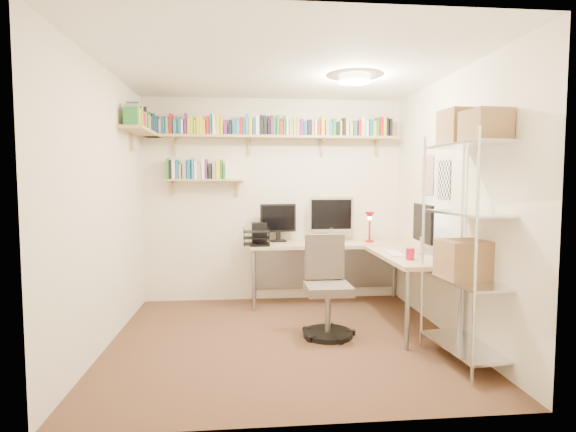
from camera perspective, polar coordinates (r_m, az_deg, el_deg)
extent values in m
plane|color=#4C3520|center=(4.37, -0.52, -15.40)|extent=(3.20, 3.20, 0.00)
cube|color=beige|center=(5.62, -1.84, 2.02)|extent=(3.20, 0.04, 2.50)
cube|color=beige|center=(4.29, -22.33, 0.99)|extent=(0.04, 3.00, 2.50)
cube|color=beige|center=(4.55, 19.99, 1.22)|extent=(0.04, 3.00, 2.50)
cube|color=beige|center=(2.64, 2.27, -0.59)|extent=(3.20, 0.04, 2.50)
cube|color=white|center=(4.24, -0.54, 18.30)|extent=(3.20, 3.00, 0.04)
cube|color=silver|center=(5.04, 17.29, 4.97)|extent=(0.01, 0.30, 0.42)
cube|color=white|center=(4.67, 19.17, 4.38)|extent=(0.01, 0.28, 0.38)
cylinder|color=#FFEAC6|center=(4.54, 8.47, 16.81)|extent=(0.30, 0.30, 0.06)
cube|color=tan|center=(5.52, -1.78, 9.99)|extent=(3.05, 0.25, 0.03)
cube|color=tan|center=(5.20, -18.16, 10.12)|extent=(0.25, 1.00, 0.03)
cube|color=tan|center=(5.52, -10.64, 4.50)|extent=(0.95, 0.20, 0.02)
cube|color=tan|center=(5.63, -14.26, 9.03)|extent=(0.03, 0.20, 0.20)
cube|color=tan|center=(5.56, -4.94, 9.20)|extent=(0.03, 0.20, 0.20)
cube|color=tan|center=(5.64, 4.35, 9.13)|extent=(0.03, 0.20, 0.20)
cube|color=tan|center=(5.80, 11.26, 8.93)|extent=(0.03, 0.20, 0.20)
cube|color=#287933|center=(5.63, -17.15, 10.78)|extent=(0.02, 0.12, 0.18)
cube|color=#C1CF26|center=(5.62, -16.76, 10.73)|extent=(0.02, 0.14, 0.17)
cube|color=#1B5E8D|center=(5.61, -16.31, 10.95)|extent=(0.04, 0.12, 0.21)
cube|color=white|center=(5.60, -15.83, 10.79)|extent=(0.03, 0.12, 0.17)
cube|color=#1B5E8D|center=(5.60, -15.46, 10.96)|extent=(0.03, 0.14, 0.21)
cube|color=tan|center=(5.59, -15.02, 10.96)|extent=(0.04, 0.11, 0.20)
cube|color=red|center=(5.59, -14.60, 11.20)|extent=(0.03, 0.14, 0.25)
cube|color=teal|center=(5.58, -14.10, 10.91)|extent=(0.04, 0.12, 0.18)
cube|color=#1B5E8D|center=(5.57, -13.57, 10.99)|extent=(0.04, 0.14, 0.20)
cube|color=white|center=(5.56, -13.23, 10.89)|extent=(0.02, 0.13, 0.18)
cube|color=#651C6A|center=(5.56, -12.83, 11.28)|extent=(0.03, 0.13, 0.25)
cube|color=#C1CF26|center=(5.55, -12.42, 11.00)|extent=(0.03, 0.13, 0.19)
cube|color=#C1CF26|center=(5.55, -12.07, 11.08)|extent=(0.03, 0.14, 0.21)
cube|color=#C1CF26|center=(5.55, -11.70, 10.92)|extent=(0.02, 0.14, 0.17)
cube|color=#C1CF26|center=(5.55, -11.33, 11.18)|extent=(0.03, 0.13, 0.22)
cube|color=yellow|center=(5.54, -10.92, 11.15)|extent=(0.04, 0.11, 0.21)
cube|color=yellow|center=(5.54, -10.55, 10.96)|extent=(0.03, 0.11, 0.18)
cube|color=red|center=(5.53, -10.11, 11.19)|extent=(0.03, 0.13, 0.22)
cube|color=#1B5E8D|center=(5.53, -9.76, 11.34)|extent=(0.03, 0.12, 0.24)
cube|color=white|center=(5.53, -9.33, 11.27)|extent=(0.03, 0.14, 0.23)
cube|color=#C1CF26|center=(5.53, -8.85, 11.33)|extent=(0.04, 0.15, 0.24)
cube|color=yellow|center=(5.53, -8.41, 11.30)|extent=(0.03, 0.14, 0.23)
cube|color=#651C6A|center=(5.52, -7.93, 11.01)|extent=(0.04, 0.13, 0.17)
cube|color=black|center=(5.52, -7.37, 11.03)|extent=(0.04, 0.14, 0.18)
cube|color=#1B5E8D|center=(5.52, -6.83, 11.08)|extent=(0.04, 0.14, 0.19)
cube|color=teal|center=(5.52, -6.36, 11.05)|extent=(0.04, 0.13, 0.18)
cube|color=red|center=(5.52, -5.92, 11.21)|extent=(0.03, 0.13, 0.21)
cube|color=#1B5E8D|center=(5.52, -5.59, 11.18)|extent=(0.03, 0.15, 0.20)
cube|color=teal|center=(5.52, -5.21, 11.41)|extent=(0.03, 0.15, 0.25)
cube|color=yellow|center=(5.52, -4.76, 11.25)|extent=(0.03, 0.13, 0.21)
cube|color=#1B5E8D|center=(5.52, -4.33, 11.23)|extent=(0.02, 0.12, 0.21)
cube|color=white|center=(5.52, -3.91, 11.38)|extent=(0.04, 0.14, 0.24)
cube|color=black|center=(5.52, -3.40, 11.37)|extent=(0.04, 0.14, 0.24)
cube|color=black|center=(5.52, -2.91, 11.35)|extent=(0.03, 0.12, 0.23)
cube|color=black|center=(5.53, -2.48, 11.32)|extent=(0.02, 0.13, 0.23)
cube|color=#651C6A|center=(5.53, -2.11, 11.39)|extent=(0.03, 0.13, 0.24)
cube|color=#287933|center=(5.53, -1.78, 11.33)|extent=(0.03, 0.13, 0.23)
cube|color=#287933|center=(5.53, -1.31, 11.39)|extent=(0.03, 0.13, 0.24)
cube|color=red|center=(5.53, -0.88, 11.03)|extent=(0.03, 0.14, 0.17)
cube|color=#287933|center=(5.54, -0.49, 11.36)|extent=(0.02, 0.13, 0.24)
cube|color=white|center=(5.54, -0.12, 11.28)|extent=(0.02, 0.14, 0.22)
cube|color=tan|center=(5.54, 0.34, 11.18)|extent=(0.04, 0.14, 0.20)
cube|color=#C1CF26|center=(5.55, 0.81, 11.29)|extent=(0.03, 0.12, 0.23)
cube|color=tan|center=(5.55, 1.20, 11.31)|extent=(0.04, 0.14, 0.23)
cube|color=#651C6A|center=(5.56, 1.70, 11.13)|extent=(0.04, 0.14, 0.20)
cube|color=#1B5E8D|center=(5.56, 2.17, 10.99)|extent=(0.03, 0.14, 0.17)
cube|color=black|center=(5.57, 2.66, 11.08)|extent=(0.04, 0.13, 0.19)
cube|color=tan|center=(5.58, 3.11, 11.07)|extent=(0.03, 0.13, 0.19)
cube|color=white|center=(5.58, 3.49, 11.06)|extent=(0.03, 0.13, 0.19)
cube|color=red|center=(5.59, 3.87, 10.97)|extent=(0.03, 0.14, 0.18)
cube|color=yellow|center=(5.60, 4.37, 11.28)|extent=(0.04, 0.14, 0.24)
cube|color=tan|center=(5.61, 4.93, 11.05)|extent=(0.04, 0.13, 0.20)
cube|color=teal|center=(5.61, 5.37, 10.93)|extent=(0.04, 0.11, 0.18)
cube|color=#287933|center=(5.62, 5.80, 11.08)|extent=(0.04, 0.14, 0.21)
cube|color=black|center=(5.63, 6.28, 10.88)|extent=(0.03, 0.14, 0.17)
cube|color=yellow|center=(5.64, 6.62, 10.92)|extent=(0.02, 0.14, 0.18)
cube|color=black|center=(5.65, 7.05, 11.10)|extent=(0.03, 0.12, 0.22)
cube|color=white|center=(5.65, 7.42, 10.85)|extent=(0.03, 0.14, 0.17)
cube|color=#C1CF26|center=(5.66, 7.90, 10.82)|extent=(0.04, 0.14, 0.17)
cube|color=#1B5E8D|center=(5.68, 8.45, 10.89)|extent=(0.04, 0.12, 0.19)
cube|color=red|center=(5.69, 8.95, 10.92)|extent=(0.03, 0.13, 0.20)
cube|color=white|center=(5.70, 9.39, 11.10)|extent=(0.04, 0.14, 0.24)
cube|color=white|center=(5.71, 9.89, 10.84)|extent=(0.04, 0.12, 0.19)
cube|color=#1B5E8D|center=(5.73, 10.35, 10.90)|extent=(0.04, 0.15, 0.21)
cube|color=#C1CF26|center=(5.74, 10.79, 10.76)|extent=(0.04, 0.15, 0.18)
cube|color=#287933|center=(5.75, 11.20, 10.97)|extent=(0.03, 0.14, 0.23)
cube|color=red|center=(5.77, 11.63, 10.99)|extent=(0.04, 0.13, 0.24)
cube|color=#C1CF26|center=(5.78, 12.04, 10.91)|extent=(0.04, 0.13, 0.23)
cube|color=black|center=(5.79, 12.39, 10.93)|extent=(0.02, 0.11, 0.23)
cube|color=black|center=(5.80, 12.79, 10.84)|extent=(0.03, 0.12, 0.22)
cube|color=#287933|center=(4.80, -19.33, 11.87)|extent=(0.14, 0.04, 0.18)
cube|color=tan|center=(4.85, -19.20, 12.03)|extent=(0.15, 0.03, 0.22)
cube|color=#1B5E8D|center=(4.90, -19.07, 12.11)|extent=(0.12, 0.03, 0.25)
cube|color=#C1CF26|center=(4.94, -18.92, 11.72)|extent=(0.13, 0.04, 0.19)
cube|color=#287933|center=(4.98, -18.81, 11.82)|extent=(0.13, 0.03, 0.22)
cube|color=yellow|center=(5.03, -18.70, 11.78)|extent=(0.13, 0.04, 0.23)
cube|color=yellow|center=(5.07, -18.58, 11.61)|extent=(0.11, 0.03, 0.21)
cube|color=red|center=(5.10, -18.48, 11.37)|extent=(0.13, 0.04, 0.17)
cube|color=tan|center=(5.15, -18.37, 11.40)|extent=(0.15, 0.04, 0.19)
cube|color=black|center=(5.19, -18.28, 11.68)|extent=(0.14, 0.02, 0.25)
cube|color=red|center=(5.22, -18.20, 11.47)|extent=(0.14, 0.03, 0.22)
cube|color=#287933|center=(5.25, -18.10, 11.39)|extent=(0.14, 0.02, 0.21)
cube|color=teal|center=(5.30, -17.99, 11.24)|extent=(0.13, 0.04, 0.19)
cube|color=yellow|center=(5.34, -17.88, 11.13)|extent=(0.15, 0.04, 0.18)
cube|color=#1B5E8D|center=(5.38, -17.77, 11.05)|extent=(0.13, 0.04, 0.18)
cube|color=#287933|center=(5.43, -17.68, 11.28)|extent=(0.12, 0.03, 0.23)
cube|color=#1B5E8D|center=(5.46, -17.59, 11.01)|extent=(0.14, 0.03, 0.19)
cube|color=black|center=(5.51, -17.50, 11.15)|extent=(0.14, 0.04, 0.23)
cube|color=red|center=(5.56, -17.38, 10.85)|extent=(0.14, 0.04, 0.18)
cube|color=#1B5E8D|center=(5.61, -17.28, 11.10)|extent=(0.15, 0.03, 0.24)
cube|color=#287933|center=(5.64, -17.20, 10.70)|extent=(0.13, 0.03, 0.17)
cube|color=#287933|center=(5.58, -14.94, 5.84)|extent=(0.03, 0.13, 0.25)
cube|color=black|center=(5.57, -14.63, 5.71)|extent=(0.02, 0.14, 0.22)
cube|color=white|center=(5.57, -14.25, 5.68)|extent=(0.04, 0.14, 0.22)
cube|color=#1B5E8D|center=(5.56, -13.83, 5.74)|extent=(0.03, 0.13, 0.23)
cube|color=tan|center=(5.56, -13.50, 5.47)|extent=(0.03, 0.11, 0.17)
cube|color=tan|center=(5.55, -12.98, 5.74)|extent=(0.04, 0.11, 0.22)
cube|color=#1B5E8D|center=(5.54, -12.45, 5.79)|extent=(0.04, 0.13, 0.23)
cube|color=teal|center=(5.54, -11.95, 5.90)|extent=(0.02, 0.15, 0.25)
cube|color=white|center=(5.53, -11.58, 5.70)|extent=(0.04, 0.12, 0.21)
cube|color=tan|center=(5.53, -11.15, 5.59)|extent=(0.04, 0.13, 0.19)
cube|color=white|center=(5.53, -10.68, 5.86)|extent=(0.04, 0.14, 0.24)
cube|color=#651C6A|center=(5.52, -10.30, 5.86)|extent=(0.03, 0.15, 0.24)
cube|color=black|center=(5.52, -9.85, 5.61)|extent=(0.03, 0.15, 0.19)
cube|color=tan|center=(5.52, -9.33, 5.69)|extent=(0.04, 0.12, 0.20)
cube|color=yellow|center=(5.51, -8.83, 5.87)|extent=(0.04, 0.15, 0.23)
cube|color=#287933|center=(5.51, -8.43, 5.87)|extent=(0.02, 0.12, 0.23)
cube|color=#287933|center=(5.51, -8.09, 5.55)|extent=(0.02, 0.15, 0.17)
cube|color=white|center=(5.51, -7.75, 5.89)|extent=(0.03, 0.12, 0.24)
cube|color=tan|center=(5.47, 5.19, -3.57)|extent=(1.92, 0.61, 0.04)
cube|color=tan|center=(4.71, 15.31, -4.99)|extent=(0.61, 1.31, 0.04)
cylinder|color=gray|center=(5.19, -4.31, -8.17)|extent=(0.04, 0.04, 0.71)
cylinder|color=gray|center=(5.69, -4.41, -7.07)|extent=(0.04, 0.04, 0.71)
cylinder|color=gray|center=(6.00, 13.32, -6.58)|extent=(0.04, 0.04, 0.71)
cylinder|color=gray|center=(4.15, 14.90, -11.52)|extent=(0.04, 0.04, 0.71)
cylinder|color=gray|center=(4.35, 21.26, -10.95)|extent=(0.04, 0.04, 0.71)
cube|color=gray|center=(5.77, 4.68, -6.39)|extent=(1.82, 0.02, 0.55)
cube|color=silver|center=(5.56, 5.49, 0.21)|extent=(0.55, 0.03, 0.42)
cube|color=black|center=(5.54, 5.53, 0.20)|extent=(0.50, 0.00, 0.37)
cube|color=black|center=(5.47, -1.26, -0.25)|extent=(0.44, 0.03, 0.34)
cube|color=black|center=(4.77, 16.76, -0.87)|extent=(0.03, 0.59, 0.38)
cube|color=silver|center=(4.76, 16.54, -0.88)|extent=(0.00, 0.53, 0.33)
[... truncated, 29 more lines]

